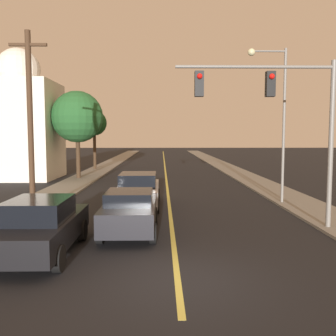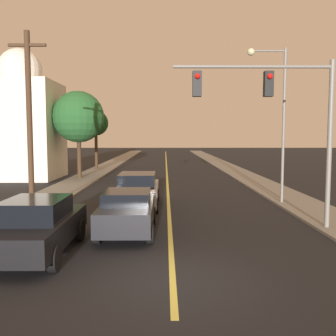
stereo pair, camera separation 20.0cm
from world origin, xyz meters
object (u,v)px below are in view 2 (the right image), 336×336
car_near_lane_front (128,211)px  tree_left_near (78,117)px  domed_building_left (22,123)px  car_outer_lane_front (38,226)px  streetlamp_right (275,105)px  utility_pole_left (29,120)px  traffic_signal_mast (279,107)px  tree_left_far (96,124)px  car_near_lane_second (138,190)px

car_near_lane_front → tree_left_near: (-5.56, 16.91, 4.17)m
car_near_lane_front → domed_building_left: 20.67m
car_outer_lane_front → streetlamp_right: bearing=40.9°
tree_left_near → utility_pole_left: bearing=-85.7°
car_outer_lane_front → car_near_lane_front: bearing=45.1°
car_near_lane_front → streetlamp_right: bearing=39.4°
car_outer_lane_front → utility_pole_left: size_ratio=0.60×
car_near_lane_front → traffic_signal_mast: size_ratio=0.70×
tree_left_near → domed_building_left: size_ratio=0.66×
tree_left_far → domed_building_left: (-4.64, -7.57, -0.18)m
car_near_lane_second → tree_left_far: 21.27m
tree_left_near → tree_left_far: (-0.12, 8.17, -0.25)m
car_near_lane_second → domed_building_left: (-10.32, 12.56, 3.69)m
car_outer_lane_front → tree_left_far: (-3.29, 27.48, 3.87)m
car_near_lane_front → domed_building_left: bearing=120.5°
car_near_lane_second → tree_left_near: (-5.56, 11.95, 4.13)m
tree_left_far → utility_pole_left: bearing=-87.0°
car_outer_lane_front → traffic_signal_mast: 9.10m
utility_pole_left → tree_left_far: bearing=93.0°
car_outer_lane_front → domed_building_left: size_ratio=0.45×
streetlamp_right → tree_left_far: 23.15m
streetlamp_right → domed_building_left: 20.90m
domed_building_left → tree_left_far: bearing=58.5°
utility_pole_left → car_outer_lane_front: bearing=-68.9°
car_near_lane_front → traffic_signal_mast: traffic_signal_mast is taller
utility_pole_left → tree_left_near: utility_pole_left is taller
car_near_lane_second → car_outer_lane_front: size_ratio=1.08×
car_near_lane_front → car_outer_lane_front: car_outer_lane_front is taller
tree_left_near → traffic_signal_mast: bearing=-56.3°
car_outer_lane_front → domed_building_left: 21.75m
car_outer_lane_front → tree_left_near: 19.99m
tree_left_far → domed_building_left: bearing=-121.5°
utility_pole_left → car_near_lane_second: bearing=22.4°
tree_left_far → car_near_lane_front: bearing=-77.2°
car_near_lane_second → utility_pole_left: 5.91m
tree_left_near → streetlamp_right: bearing=-42.2°
car_near_lane_front → tree_left_near: bearing=108.2°
car_outer_lane_front → traffic_signal_mast: traffic_signal_mast is taller
traffic_signal_mast → car_near_lane_front: bearing=-175.5°
car_near_lane_second → tree_left_far: size_ratio=0.86×
traffic_signal_mast → tree_left_near: (-11.01, 16.48, 0.45)m
car_outer_lane_front → domed_building_left: domed_building_left is taller
utility_pole_left → domed_building_left: domed_building_left is taller
tree_left_far → domed_building_left: 8.88m
traffic_signal_mast → tree_left_far: traffic_signal_mast is taller
car_near_lane_front → car_outer_lane_front: 3.38m
car_near_lane_front → car_near_lane_second: bearing=90.0°
car_outer_lane_front → utility_pole_left: 6.77m
streetlamp_right → utility_pole_left: 11.68m
car_outer_lane_front → traffic_signal_mast: size_ratio=0.77×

